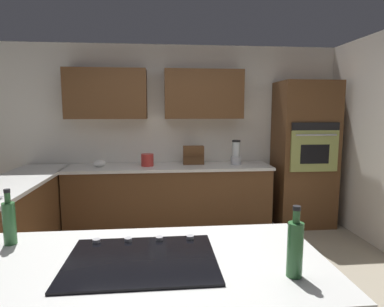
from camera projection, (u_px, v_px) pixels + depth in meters
name	position (u px, v px, depth m)	size (l,w,h in m)	color
ground_plane	(186.00, 295.00, 2.92)	(14.00, 14.00, 0.00)	#9E937F
wall_back	(170.00, 125.00, 4.73)	(6.00, 0.44, 2.60)	white
lower_cabinets_back	(169.00, 198.00, 4.55)	(2.80, 0.60, 0.86)	brown
countertop_back	(169.00, 167.00, 4.49)	(2.84, 0.64, 0.04)	silver
lower_cabinets_side	(1.00, 234.00, 3.23)	(0.60, 2.90, 0.86)	brown
island_top	(142.00, 265.00, 1.65)	(1.91, 0.93, 0.04)	silver
wall_oven	(304.00, 154.00, 4.64)	(0.80, 0.66, 2.07)	brown
cooktop	(142.00, 259.00, 1.65)	(0.76, 0.56, 0.03)	black
blender	(236.00, 154.00, 4.56)	(0.15, 0.15, 0.35)	silver
mixing_bowl	(100.00, 163.00, 4.39)	(0.17, 0.17, 0.09)	white
spice_rack	(193.00, 155.00, 4.58)	(0.29, 0.11, 0.27)	brown
kettle	(147.00, 160.00, 4.45)	(0.17, 0.17, 0.17)	red
oil_bottle	(9.00, 222.00, 1.84)	(0.07, 0.07, 0.32)	#336B38
second_bottle	(295.00, 248.00, 1.48)	(0.07, 0.07, 0.34)	#336B38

